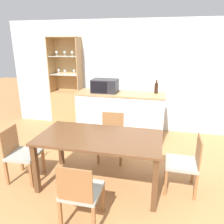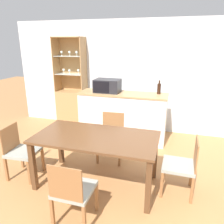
{
  "view_description": "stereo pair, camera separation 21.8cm",
  "coord_description": "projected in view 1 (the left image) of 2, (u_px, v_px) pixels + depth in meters",
  "views": [
    {
      "loc": [
        0.36,
        -2.48,
        2.06
      ],
      "look_at": [
        -0.46,
        1.08,
        0.88
      ],
      "focal_mm": 35.0,
      "sensor_mm": 36.0,
      "label": 1
    },
    {
      "loc": [
        0.57,
        -2.43,
        2.06
      ],
      "look_at": [
        -0.46,
        1.08,
        0.88
      ],
      "focal_mm": 35.0,
      "sensor_mm": 36.0,
      "label": 2
    }
  ],
  "objects": [
    {
      "name": "dining_chair_head_far",
      "position": [
        112.0,
        137.0,
        3.93
      ],
      "size": [
        0.46,
        0.46,
        0.84
      ],
      "rotation": [
        0.0,
        0.0,
        3.21
      ],
      "color": "#999E93",
      "rests_on": "ground_plane"
    },
    {
      "name": "ground_plane",
      "position": [
        127.0,
        198.0,
        3.01
      ],
      "size": [
        18.0,
        18.0,
        0.0
      ],
      "primitive_type": "plane",
      "color": "#B27A47"
    },
    {
      "name": "display_cabinet",
      "position": [
        68.0,
        102.0,
        5.48
      ],
      "size": [
        0.74,
        0.37,
        2.17
      ],
      "color": "tan",
      "rests_on": "ground_plane"
    },
    {
      "name": "kitchen_counter",
      "position": [
        120.0,
        116.0,
        4.74
      ],
      "size": [
        1.86,
        0.58,
        1.03
      ],
      "color": "white",
      "rests_on": "ground_plane"
    },
    {
      "name": "dining_chair_side_right_far",
      "position": [
        185.0,
        163.0,
        3.07
      ],
      "size": [
        0.44,
        0.44,
        0.84
      ],
      "rotation": [
        0.0,
        0.0,
        1.55
      ],
      "color": "#999E93",
      "rests_on": "ground_plane"
    },
    {
      "name": "dining_table",
      "position": [
        99.0,
        143.0,
        3.13
      ],
      "size": [
        1.75,
        0.9,
        0.78
      ],
      "color": "brown",
      "rests_on": "ground_plane"
    },
    {
      "name": "wall_back",
      "position": [
        146.0,
        77.0,
        5.06
      ],
      "size": [
        6.8,
        0.06,
        2.55
      ],
      "color": "silver",
      "rests_on": "ground_plane"
    },
    {
      "name": "microwave",
      "position": [
        105.0,
        86.0,
        4.61
      ],
      "size": [
        0.53,
        0.39,
        0.27
      ],
      "color": "#232328",
      "rests_on": "kitchen_counter"
    },
    {
      "name": "wine_bottle",
      "position": [
        156.0,
        88.0,
        4.52
      ],
      "size": [
        0.07,
        0.07,
        0.28
      ],
      "color": "black",
      "rests_on": "kitchen_counter"
    },
    {
      "name": "dining_chair_head_near",
      "position": [
        81.0,
        192.0,
        2.48
      ],
      "size": [
        0.43,
        0.43,
        0.84
      ],
      "rotation": [
        0.0,
        0.0,
        -0.0
      ],
      "color": "#999E93",
      "rests_on": "ground_plane"
    },
    {
      "name": "dining_chair_side_left_near",
      "position": [
        21.0,
        154.0,
        3.33
      ],
      "size": [
        0.46,
        0.46,
        0.84
      ],
      "rotation": [
        0.0,
        0.0,
        -1.51
      ],
      "color": "#999E93",
      "rests_on": "ground_plane"
    }
  ]
}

